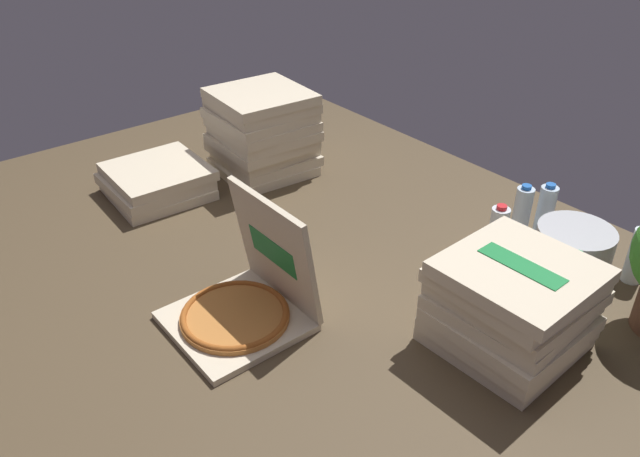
# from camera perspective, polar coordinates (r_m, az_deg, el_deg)

# --- Properties ---
(ground_plane) EXTENTS (3.20, 2.40, 0.02)m
(ground_plane) POSITION_cam_1_polar(r_m,az_deg,el_deg) (2.32, -2.67, -3.48)
(ground_plane) COLOR #4C3D28
(open_pizza_box) EXTENTS (0.40, 0.41, 0.42)m
(open_pizza_box) POSITION_cam_1_polar(r_m,az_deg,el_deg) (2.03, -6.83, -6.49)
(open_pizza_box) COLOR beige
(open_pizza_box) RESTS_ON ground_plane
(pizza_stack_right_mid) EXTENTS (0.42, 0.43, 0.13)m
(pizza_stack_right_mid) POSITION_cam_1_polar(r_m,az_deg,el_deg) (2.83, -14.76, 4.23)
(pizza_stack_right_mid) COLOR beige
(pizza_stack_right_mid) RESTS_ON ground_plane
(pizza_stack_right_near) EXTENTS (0.44, 0.45, 0.39)m
(pizza_stack_right_near) POSITION_cam_1_polar(r_m,az_deg,el_deg) (2.91, -5.32, 8.82)
(pizza_stack_right_near) COLOR beige
(pizza_stack_right_near) RESTS_ON ground_plane
(pizza_stack_center_far) EXTENTS (0.43, 0.43, 0.31)m
(pizza_stack_center_far) POSITION_cam_1_polar(r_m,az_deg,el_deg) (1.96, 17.22, -6.73)
(pizza_stack_center_far) COLOR beige
(pizza_stack_center_far) RESTS_ON ground_plane
(ice_bucket) EXTENTS (0.28, 0.28, 0.16)m
(ice_bucket) POSITION_cam_1_polar(r_m,az_deg,el_deg) (2.43, 22.22, -1.72)
(ice_bucket) COLOR #B7BABF
(ice_bucket) RESTS_ON ground_plane
(water_bottle_0) EXTENTS (0.07, 0.07, 0.22)m
(water_bottle_0) POSITION_cam_1_polar(r_m,az_deg,el_deg) (2.59, 20.01, 1.58)
(water_bottle_0) COLOR silver
(water_bottle_0) RESTS_ON ground_plane
(water_bottle_1) EXTENTS (0.07, 0.07, 0.22)m
(water_bottle_1) POSITION_cam_1_polar(r_m,az_deg,el_deg) (2.39, 15.99, -0.38)
(water_bottle_1) COLOR white
(water_bottle_1) RESTS_ON ground_plane
(water_bottle_2) EXTENTS (0.07, 0.07, 0.22)m
(water_bottle_2) POSITION_cam_1_polar(r_m,az_deg,el_deg) (2.20, 22.03, -4.58)
(water_bottle_2) COLOR silver
(water_bottle_2) RESTS_ON ground_plane
(water_bottle_3) EXTENTS (0.07, 0.07, 0.22)m
(water_bottle_3) POSITION_cam_1_polar(r_m,az_deg,el_deg) (2.44, 27.18, -2.22)
(water_bottle_3) COLOR white
(water_bottle_3) RESTS_ON ground_plane
(water_bottle_4) EXTENTS (0.07, 0.07, 0.22)m
(water_bottle_4) POSITION_cam_1_polar(r_m,az_deg,el_deg) (2.55, 18.06, 1.48)
(water_bottle_4) COLOR silver
(water_bottle_4) RESTS_ON ground_plane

